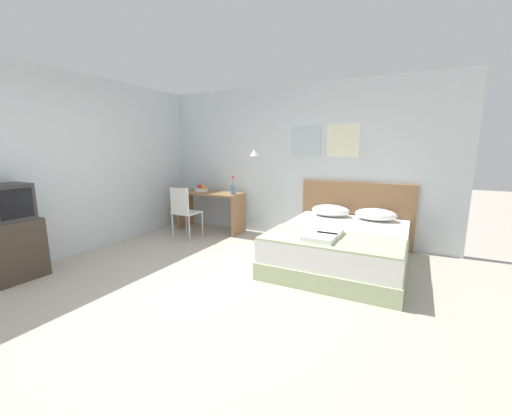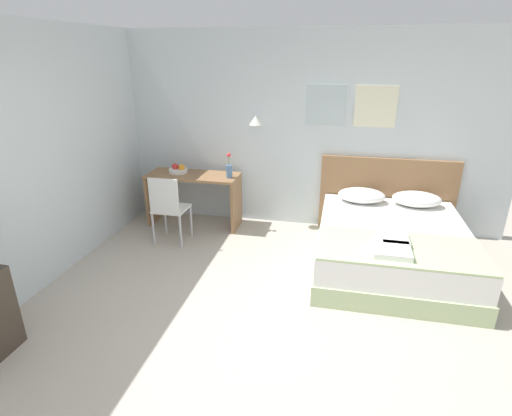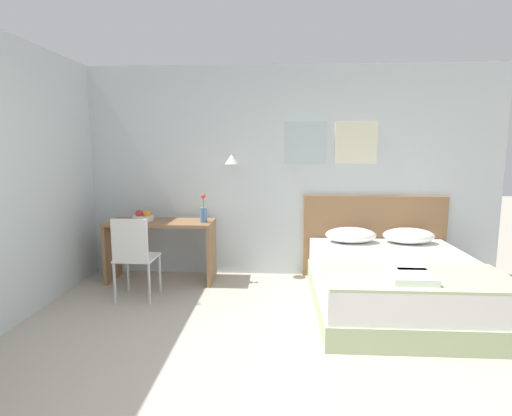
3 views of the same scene
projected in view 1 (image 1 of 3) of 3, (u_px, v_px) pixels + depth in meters
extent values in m
plane|color=#B2A899|center=(188.00, 297.00, 3.38)|extent=(24.00, 24.00, 0.00)
cube|color=silver|center=(287.00, 163.00, 5.58)|extent=(5.58, 0.06, 2.65)
cube|color=#A8B7BC|center=(306.00, 141.00, 5.32)|extent=(0.52, 0.02, 0.52)
cube|color=beige|center=(343.00, 141.00, 5.04)|extent=(0.52, 0.02, 0.52)
cylinder|color=#B2B2B7|center=(257.00, 150.00, 5.69)|extent=(0.02, 0.16, 0.02)
cone|color=white|center=(254.00, 153.00, 5.62)|extent=(0.17, 0.17, 0.12)
cube|color=silver|center=(33.00, 168.00, 4.12)|extent=(0.06, 5.78, 2.65)
cube|color=#B2C693|center=(340.00, 257.00, 4.30)|extent=(1.66, 2.00, 0.22)
cube|color=white|center=(341.00, 239.00, 4.26)|extent=(1.63, 1.96, 0.29)
cube|color=#8E6642|center=(355.00, 214.00, 5.12)|extent=(1.78, 0.06, 1.04)
ellipsoid|color=white|center=(330.00, 210.00, 5.02)|extent=(0.60, 0.39, 0.18)
ellipsoid|color=white|center=(376.00, 215.00, 4.72)|extent=(0.60, 0.39, 0.18)
cube|color=#B2C693|center=(331.00, 239.00, 3.72)|extent=(1.61, 0.80, 0.02)
cube|color=white|center=(331.00, 233.00, 3.85)|extent=(0.26, 0.35, 0.06)
cube|color=white|center=(319.00, 238.00, 3.63)|extent=(0.36, 0.35, 0.06)
cube|color=#8E6642|center=(210.00, 193.00, 5.99)|extent=(1.29, 0.52, 0.03)
cube|color=#8E6642|center=(185.00, 209.00, 6.35)|extent=(0.04, 0.48, 0.72)
cube|color=#8E6642|center=(238.00, 215.00, 5.78)|extent=(0.04, 0.48, 0.72)
cube|color=white|center=(187.00, 213.00, 5.58)|extent=(0.41, 0.41, 0.02)
cube|color=white|center=(179.00, 201.00, 5.37)|extent=(0.38, 0.03, 0.45)
cylinder|color=#B7B7BC|center=(186.00, 222.00, 5.87)|extent=(0.03, 0.03, 0.44)
cylinder|color=#B7B7BC|center=(202.00, 224.00, 5.71)|extent=(0.03, 0.03, 0.44)
cylinder|color=#B7B7BC|center=(173.00, 226.00, 5.55)|extent=(0.03, 0.03, 0.44)
cylinder|color=#B7B7BC|center=(189.00, 229.00, 5.38)|extent=(0.03, 0.03, 0.44)
cylinder|color=silver|center=(201.00, 190.00, 6.11)|extent=(0.26, 0.26, 0.05)
sphere|color=orange|center=(204.00, 187.00, 6.08)|extent=(0.09, 0.09, 0.09)
sphere|color=red|center=(200.00, 187.00, 6.14)|extent=(0.10, 0.10, 0.10)
cylinder|color=#4C7099|center=(233.00, 190.00, 5.69)|extent=(0.08, 0.08, 0.17)
cylinder|color=#3D7538|center=(233.00, 181.00, 5.66)|extent=(0.01, 0.01, 0.14)
sphere|color=#DB3838|center=(233.00, 177.00, 5.65)|extent=(0.06, 0.06, 0.06)
cube|color=#3D3328|center=(15.00, 250.00, 3.79)|extent=(0.41, 0.56, 0.73)
cube|color=#2D2D30|center=(8.00, 203.00, 3.68)|extent=(0.39, 0.43, 0.44)
cube|color=black|center=(17.00, 204.00, 3.59)|extent=(0.01, 0.34, 0.34)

